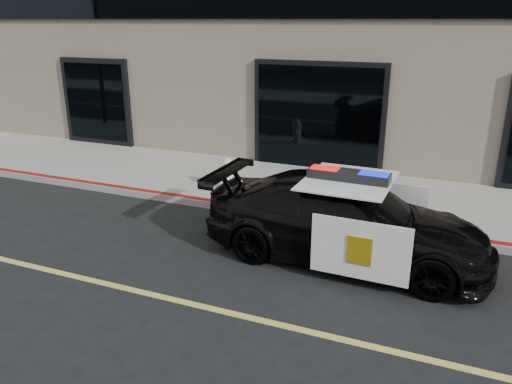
% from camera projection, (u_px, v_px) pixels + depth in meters
% --- Properties ---
extents(ground, '(120.00, 120.00, 0.00)m').
position_uv_depth(ground, '(244.00, 317.00, 6.81)').
color(ground, black).
rests_on(ground, ground).
extents(sidewalk_n, '(60.00, 3.50, 0.15)m').
position_uv_depth(sidewalk_n, '(337.00, 194.00, 11.36)').
color(sidewalk_n, gray).
rests_on(sidewalk_n, ground).
extents(police_car, '(2.29, 4.82, 1.55)m').
position_uv_depth(police_car, '(346.00, 220.00, 8.26)').
color(police_car, black).
rests_on(police_car, ground).
extents(fire_hydrant, '(0.34, 0.47, 0.74)m').
position_uv_depth(fire_hydrant, '(228.00, 175.00, 11.29)').
color(fire_hydrant, white).
rests_on(fire_hydrant, sidewalk_n).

